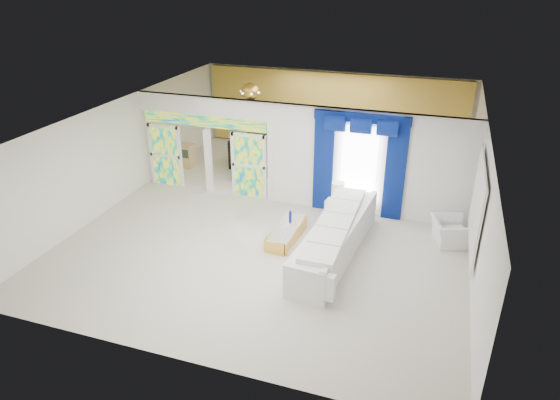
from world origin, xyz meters
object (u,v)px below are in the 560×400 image
(coffee_table, at_px, (287,234))
(armchair, at_px, (449,231))
(console_table, at_px, (347,210))
(white_sofa, at_px, (335,239))
(grand_piano, at_px, (263,151))

(coffee_table, xyz_separation_m, armchair, (3.99, 1.21, 0.14))
(armchair, bearing_deg, console_table, 60.95)
(coffee_table, height_order, console_table, console_table)
(white_sofa, distance_m, console_table, 2.14)
(coffee_table, xyz_separation_m, grand_piano, (-2.45, 4.88, 0.33))
(console_table, bearing_deg, white_sofa, -86.64)
(white_sofa, relative_size, armchair, 4.47)
(coffee_table, height_order, armchair, armchair)
(coffee_table, bearing_deg, console_table, 56.12)
(coffee_table, bearing_deg, armchair, 16.80)
(white_sofa, relative_size, grand_piano, 2.13)
(coffee_table, relative_size, console_table, 1.29)
(console_table, height_order, grand_piano, grand_piano)
(coffee_table, bearing_deg, white_sofa, -12.53)
(white_sofa, xyz_separation_m, coffee_table, (-1.35, 0.30, -0.23))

